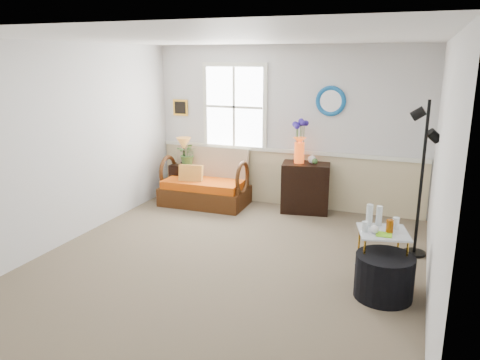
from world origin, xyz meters
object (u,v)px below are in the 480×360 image
(ottoman, at_px, (384,276))
(floor_lamp, at_px, (421,180))
(cabinet, at_px, (305,187))
(lamp_stand, at_px, (182,181))
(loveseat, at_px, (205,178))
(side_table, at_px, (381,259))

(ottoman, bearing_deg, floor_lamp, 77.86)
(cabinet, bearing_deg, lamp_stand, 171.34)
(cabinet, distance_m, floor_lamp, 2.13)
(loveseat, relative_size, lamp_stand, 2.33)
(loveseat, relative_size, cabinet, 1.77)
(lamp_stand, xyz_separation_m, side_table, (3.56, -2.16, 0.02))
(loveseat, distance_m, cabinet, 1.67)
(cabinet, distance_m, ottoman, 2.82)
(cabinet, distance_m, side_table, 2.59)
(cabinet, height_order, ottoman, cabinet)
(loveseat, xyz_separation_m, cabinet, (1.65, 0.26, -0.06))
(cabinet, bearing_deg, floor_lamp, -44.28)
(loveseat, height_order, side_table, loveseat)
(cabinet, relative_size, ottoman, 1.33)
(lamp_stand, height_order, side_table, side_table)
(floor_lamp, bearing_deg, loveseat, 165.95)
(lamp_stand, xyz_separation_m, floor_lamp, (3.89, -1.11, 0.66))
(floor_lamp, relative_size, ottoman, 3.24)
(lamp_stand, bearing_deg, ottoman, -33.38)
(floor_lamp, bearing_deg, side_table, -106.53)
(lamp_stand, bearing_deg, side_table, -31.22)
(floor_lamp, bearing_deg, lamp_stand, 165.03)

